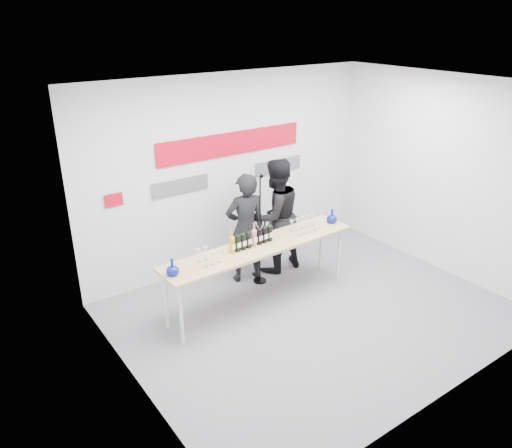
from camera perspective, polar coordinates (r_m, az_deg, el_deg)
name	(u,v)px	position (r m, az deg, el deg)	size (l,w,h in m)	color
ground	(313,313)	(6.95, 6.55, -10.04)	(5.00, 5.00, 0.00)	slate
back_wall	(231,172)	(7.76, -2.82, 5.98)	(5.00, 0.04, 3.00)	silver
signage	(229,153)	(7.62, -3.10, 8.06)	(3.38, 0.02, 0.79)	#BC081C
tasting_table	(260,250)	(6.77, 0.49, -2.95)	(2.92, 0.66, 0.87)	tan
wine_bottles	(251,235)	(6.64, -0.54, -1.31)	(0.71, 0.10, 0.33)	#BF7F19
decanter_left	(172,267)	(6.05, -9.54, -4.84)	(0.16, 0.16, 0.21)	#071586
decanter_right	(332,216)	(7.51, 8.67, 0.94)	(0.16, 0.16, 0.21)	#071586
glasses_left	(208,256)	(6.27, -5.47, -3.71)	(0.27, 0.23, 0.18)	silver
glasses_right	(306,224)	(7.20, 5.74, -0.06)	(0.47, 0.24, 0.18)	silver
presenter_left	(246,228)	(7.34, -1.21, -0.48)	(0.61, 0.40, 1.68)	black
presenter_right	(275,216)	(7.63, 2.21, 0.91)	(0.87, 0.68, 1.80)	black
mic_stand	(260,251)	(7.39, 0.46, -3.05)	(0.20, 0.20, 1.71)	black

